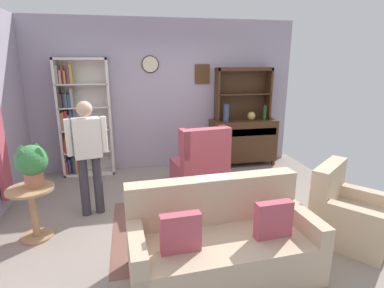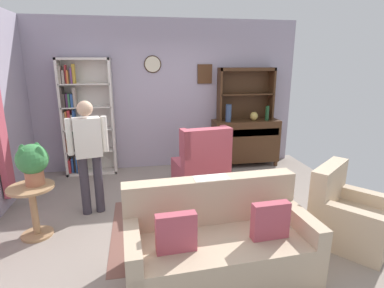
{
  "view_description": "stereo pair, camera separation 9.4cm",
  "coord_description": "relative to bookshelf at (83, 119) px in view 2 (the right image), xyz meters",
  "views": [
    {
      "loc": [
        -0.72,
        -3.74,
        2.06
      ],
      "look_at": [
        0.1,
        0.2,
        0.95
      ],
      "focal_mm": 28.62,
      "sensor_mm": 36.0,
      "label": 1
    },
    {
      "loc": [
        -0.62,
        -3.76,
        2.06
      ],
      "look_at": [
        0.1,
        0.2,
        0.95
      ],
      "focal_mm": 28.62,
      "sensor_mm": 36.0,
      "label": 2
    }
  ],
  "objects": [
    {
      "name": "person_reading",
      "position": [
        0.3,
        -1.64,
        -0.12
      ],
      "size": [
        0.52,
        0.27,
        1.56
      ],
      "color": "#38333D",
      "rests_on": "ground_plane"
    },
    {
      "name": "plant_stand",
      "position": [
        -0.3,
        -2.13,
        -0.63
      ],
      "size": [
        0.52,
        0.52,
        0.64
      ],
      "color": "#A87F56",
      "rests_on": "ground_plane"
    },
    {
      "name": "potted_plant_large",
      "position": [
        -0.26,
        -2.08,
        -0.09
      ],
      "size": [
        0.36,
        0.36,
        0.49
      ],
      "color": "#AD6B4C",
      "rests_on": "plant_stand"
    },
    {
      "name": "sideboard_hutch",
      "position": [
        3.06,
        0.02,
        0.54
      ],
      "size": [
        1.1,
        0.26,
        1.0
      ],
      "color": "#422816",
      "rests_on": "sideboard"
    },
    {
      "name": "bookshelf",
      "position": [
        0.0,
        0.0,
        0.0
      ],
      "size": [
        0.9,
        0.3,
        2.1
      ],
      "color": "silver",
      "rests_on": "ground_plane"
    },
    {
      "name": "book_stack",
      "position": [
        1.53,
        -2.44,
        -0.58
      ],
      "size": [
        0.17,
        0.15,
        0.04
      ],
      "color": "#284C8C",
      "rests_on": "coffee_table"
    },
    {
      "name": "sideboard",
      "position": [
        3.06,
        -0.08,
        -0.51
      ],
      "size": [
        1.3,
        0.45,
        0.92
      ],
      "color": "#422816",
      "rests_on": "ground_plane"
    },
    {
      "name": "couch_floral",
      "position": [
        1.68,
        -3.15,
        -0.71
      ],
      "size": [
        1.84,
        0.95,
        0.9
      ],
      "color": "#C6AD8E",
      "rests_on": "ground_plane"
    },
    {
      "name": "area_rug",
      "position": [
        1.78,
        -2.24,
        -1.02
      ],
      "size": [
        2.4,
        1.7,
        0.01
      ],
      "primitive_type": "cube",
      "color": "brown",
      "rests_on": "ground_plane"
    },
    {
      "name": "armchair_floral",
      "position": [
        3.31,
        -2.89,
        -0.73
      ],
      "size": [
        1.07,
        1.08,
        0.88
      ],
      "color": "#C6AD8E",
      "rests_on": "ground_plane"
    },
    {
      "name": "vase_tall",
      "position": [
        2.67,
        -0.16,
        0.06
      ],
      "size": [
        0.11,
        0.11,
        0.33
      ],
      "primitive_type": "cylinder",
      "color": "#33476B",
      "rests_on": "sideboard"
    },
    {
      "name": "wall_back",
      "position": [
        1.58,
        0.19,
        0.38
      ],
      "size": [
        5.0,
        0.09,
        2.8
      ],
      "color": "#A399AD",
      "rests_on": "ground_plane"
    },
    {
      "name": "wingback_chair",
      "position": [
        1.96,
        -1.08,
        -0.64
      ],
      "size": [
        0.89,
        0.91,
        1.05
      ],
      "color": "#B74C5B",
      "rests_on": "ground_plane"
    },
    {
      "name": "bottle_wine",
      "position": [
        3.45,
        -0.17,
        0.04
      ],
      "size": [
        0.07,
        0.07,
        0.28
      ],
      "primitive_type": "cylinder",
      "color": "#194223",
      "rests_on": "sideboard"
    },
    {
      "name": "vase_round",
      "position": [
        3.19,
        -0.15,
        -0.02
      ],
      "size": [
        0.15,
        0.15,
        0.17
      ],
      "primitive_type": "ellipsoid",
      "color": "tan",
      "rests_on": "sideboard"
    },
    {
      "name": "coffee_table",
      "position": [
        1.59,
        -2.36,
        -0.67
      ],
      "size": [
        0.8,
        0.5,
        0.42
      ],
      "color": "#422816",
      "rests_on": "ground_plane"
    },
    {
      "name": "ground_plane",
      "position": [
        1.58,
        -1.94,
        -1.03
      ],
      "size": [
        5.4,
        4.6,
        0.02
      ],
      "primitive_type": "cube",
      "color": "gray"
    }
  ]
}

